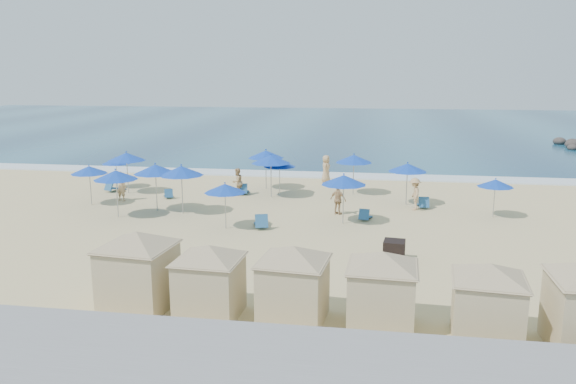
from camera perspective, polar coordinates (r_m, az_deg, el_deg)
The scene contains 35 objects.
ground at distance 26.65m, azimuth -1.10°, elevation -4.23°, with size 160.00×160.00×0.00m, color #D5BF87.
ocean at distance 80.65m, azimuth 5.75°, elevation 6.69°, with size 160.00×80.00×0.06m, color navy.
surf_line at distance 41.60m, azimuth 2.61°, elevation 1.75°, with size 160.00×2.50×0.08m, color white.
seawall at distance 14.25m, azimuth -11.02°, elevation -16.77°, with size 160.00×6.10×1.22m.
trash_bin at distance 23.20m, azimuth 10.72°, elevation -5.87°, with size 0.84×0.84×0.84m, color black.
cabana_0 at distance 18.70m, azimuth -15.03°, elevation -6.66°, with size 4.45×4.45×2.80m.
cabana_1 at distance 17.66m, azimuth -8.01°, elevation -8.00°, with size 4.04×4.04×2.54m.
cabana_2 at distance 17.16m, azimuth 0.55°, elevation -8.31°, with size 4.16×4.16×2.62m.
cabana_3 at distance 16.92m, azimuth 9.54°, elevation -8.82°, with size 4.15×4.15×2.61m.
cabana_4 at distance 16.86m, azimuth 19.68°, elevation -9.59°, with size 4.04×4.04×2.54m.
umbrella_0 at distance 36.49m, azimuth -16.09°, elevation 3.46°, with size 2.35×2.35×2.68m.
umbrella_1 at distance 33.92m, azimuth -19.55°, elevation 2.13°, with size 2.06×2.06×2.35m.
umbrella_2 at distance 38.46m, azimuth -17.08°, elevation 3.04°, with size 1.82×1.82×2.08m.
umbrella_3 at distance 30.50m, azimuth -17.11°, elevation 1.66°, with size 2.28×2.28×2.60m.
umbrella_4 at distance 36.39m, azimuth -2.26°, elevation 3.86°, with size 2.32×2.32×2.64m.
umbrella_5 at distance 30.43m, azimuth -10.78°, elevation 2.14°, with size 2.38×2.38×2.71m.
umbrella_6 at distance 27.21m, azimuth -6.42°, elevation 0.38°, with size 2.03×2.03×2.31m.
umbrella_7 at distance 34.63m, azimuth -0.86°, elevation 2.93°, with size 2.01×2.01×2.28m.
umbrella_8 at distance 28.03m, azimuth 5.68°, elevation 1.23°, with size 2.27×2.27×2.58m.
umbrella_9 at distance 34.96m, azimuth 6.70°, elevation 3.38°, with size 2.28×2.28×2.59m.
umbrella_10 at distance 32.63m, azimuth 12.05°, elevation 2.44°, with size 2.21×2.21×2.51m.
umbrella_11 at distance 31.11m, azimuth 20.33°, elevation 0.85°, with size 1.86×1.86×2.11m.
umbrella_12 at distance 31.27m, azimuth -13.33°, elevation 2.27°, with size 2.37×2.37×2.70m.
umbrella_13 at distance 33.87m, azimuth -1.75°, elevation 3.35°, with size 2.38×2.38×2.71m.
beach_chair_0 at distance 37.64m, azimuth -17.31°, elevation 0.45°, with size 1.06×1.47×0.74m.
beach_chair_1 at distance 34.82m, azimuth -12.06°, elevation -0.25°, with size 0.92×1.22×0.61m.
beach_chair_2 at distance 35.24m, azimuth -4.58°, elevation 0.19°, with size 0.77×1.41×0.74m.
beach_chair_3 at distance 27.56m, azimuth -2.75°, elevation -3.12°, with size 0.98×1.52×0.77m.
beach_chair_4 at distance 29.25m, azimuth 7.84°, elevation -2.41°, with size 0.73×1.26×0.65m.
beach_chair_5 at distance 32.45m, azimuth 13.55°, elevation -1.16°, with size 0.65×1.31×0.70m.
beachgoer_0 at distance 34.65m, azimuth -16.59°, elevation 0.58°, with size 0.65×0.42×1.77m, color tan.
beachgoer_1 at distance 34.82m, azimuth -5.18°, elevation 1.04°, with size 0.83×0.64×1.70m, color tan.
beachgoer_2 at distance 30.11m, azimuth 5.12°, elevation -0.79°, with size 0.94×0.39×1.61m, color tan.
beachgoer_3 at distance 31.79m, azimuth 12.74°, elevation -0.18°, with size 1.16×0.67×1.80m, color tan.
beachgoer_4 at distance 38.88m, azimuth 3.88°, elevation 2.36°, with size 0.93×0.60×1.90m, color tan.
Camera 1 is at (4.48, -25.19, 7.47)m, focal length 35.00 mm.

